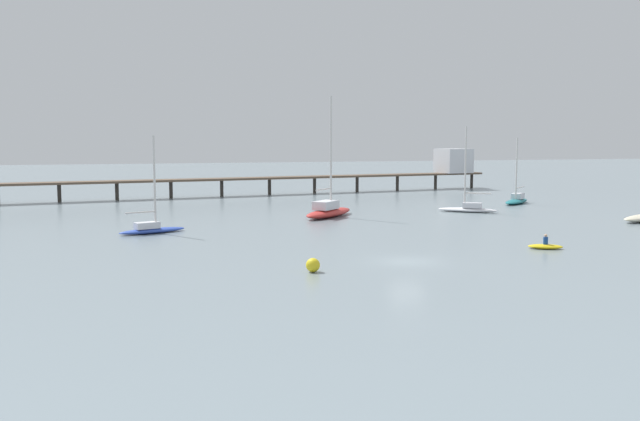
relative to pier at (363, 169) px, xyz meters
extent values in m
plane|color=gray|center=(-19.37, -59.31, -3.63)|extent=(400.00, 400.00, 0.00)
cube|color=brown|center=(-19.37, -2.31, -1.10)|extent=(83.05, 12.93, 0.30)
cylinder|color=#38332D|center=(-45.05, -5.37, -2.44)|extent=(0.50, 0.50, 2.38)
cylinder|color=#38332D|center=(-37.71, -4.49, -2.44)|extent=(0.50, 0.50, 2.38)
cylinder|color=#38332D|center=(-30.38, -3.62, -2.44)|extent=(0.50, 0.50, 2.38)
cylinder|color=#38332D|center=(-23.04, -2.74, -2.44)|extent=(0.50, 0.50, 2.38)
cylinder|color=#38332D|center=(-15.71, -1.87, -2.44)|extent=(0.50, 0.50, 2.38)
cylinder|color=#38332D|center=(-8.37, -1.00, -2.44)|extent=(0.50, 0.50, 2.38)
cylinder|color=#38332D|center=(-1.03, -0.12, -2.44)|extent=(0.50, 0.50, 2.38)
cylinder|color=#38332D|center=(6.30, 0.75, -2.44)|extent=(0.50, 0.50, 2.38)
cylinder|color=#38332D|center=(13.64, 1.62, -2.44)|extent=(0.50, 0.50, 2.38)
cylinder|color=#38332D|center=(20.97, 2.50, -2.44)|extent=(0.50, 0.50, 2.38)
cube|color=silver|center=(17.14, 2.04, 1.07)|extent=(5.40, 5.40, 4.05)
ellipsoid|color=#1E727A|center=(11.70, -25.13, -3.34)|extent=(6.61, 5.96, 0.60)
cube|color=silver|center=(12.14, -24.77, -2.68)|extent=(2.24, 2.17, 0.72)
cylinder|color=silver|center=(11.43, -25.36, 0.92)|extent=(0.20, 0.20, 7.91)
cylinder|color=silver|center=(12.77, -24.24, -1.61)|extent=(2.79, 2.38, 0.16)
ellipsoid|color=white|center=(0.55, -32.27, -3.38)|extent=(6.38, 5.59, 0.50)
cube|color=silver|center=(0.97, -32.60, -2.84)|extent=(2.38, 2.25, 0.58)
cylinder|color=silver|center=(0.29, -32.06, 1.51)|extent=(0.20, 0.20, 9.28)
cylinder|color=silver|center=(1.45, -32.98, -1.46)|extent=(2.41, 1.97, 0.16)
ellipsoid|color=red|center=(-16.18, -32.28, -3.19)|extent=(8.02, 7.84, 0.89)
cube|color=silver|center=(-16.68, -32.76, -2.30)|extent=(3.40, 3.36, 0.90)
cylinder|color=silver|center=(-15.86, -31.97, 3.25)|extent=(0.23, 0.23, 12.00)
cylinder|color=silver|center=(-17.03, -33.09, -0.59)|extent=(2.46, 2.38, 0.18)
ellipsoid|color=#2D4CB7|center=(-35.08, -39.75, -3.41)|extent=(6.27, 3.43, 0.45)
cube|color=silver|center=(-35.54, -39.91, -2.90)|extent=(2.33, 1.67, 0.58)
cylinder|color=silver|center=(-34.79, -39.64, 0.91)|extent=(0.19, 0.19, 8.19)
cylinder|color=silver|center=(-36.08, -40.11, -1.71)|extent=(2.64, 1.07, 0.16)
ellipsoid|color=yellow|center=(-7.03, -57.50, -3.46)|extent=(2.81, 2.23, 0.35)
cylinder|color=navy|center=(-7.03, -57.50, -3.01)|extent=(0.49, 0.49, 0.55)
sphere|color=tan|center=(-7.03, -57.50, -2.61)|extent=(0.24, 0.24, 0.24)
sphere|color=yellow|center=(-26.54, -60.98, -3.19)|extent=(0.89, 0.89, 0.89)
camera|label=1|loc=(-38.49, -101.04, 4.64)|focal=38.03mm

